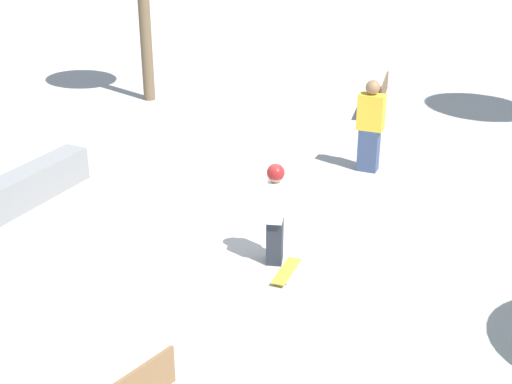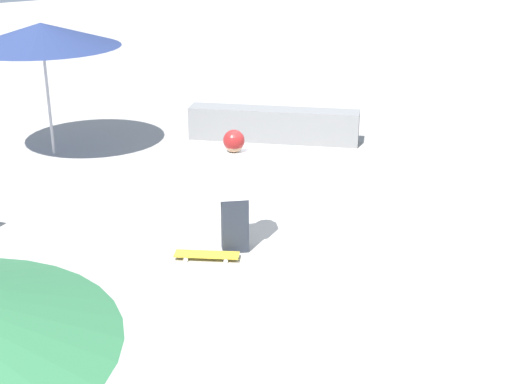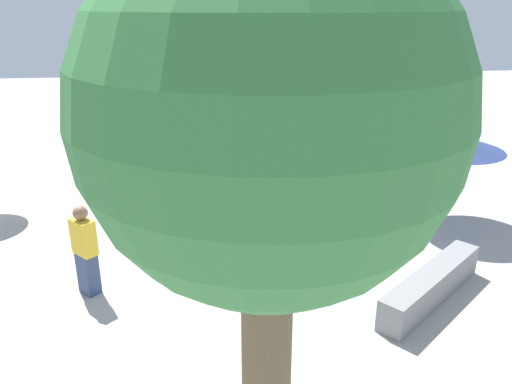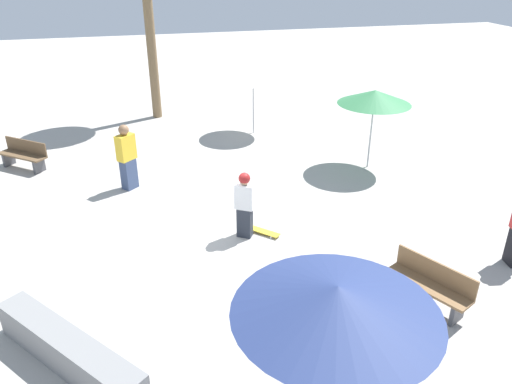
# 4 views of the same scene
# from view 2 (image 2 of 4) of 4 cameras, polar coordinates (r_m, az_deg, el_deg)

# --- Properties ---
(ground_plane) EXTENTS (60.00, 60.00, 0.00)m
(ground_plane) POSITION_cam_2_polar(r_m,az_deg,el_deg) (9.41, 4.67, -3.78)
(ground_plane) COLOR #ADA8A0
(skater_main) EXTENTS (0.48, 0.42, 1.58)m
(skater_main) POSITION_cam_2_polar(r_m,az_deg,el_deg) (8.76, -1.74, 0.40)
(skater_main) COLOR #282D38
(skater_main) RESTS_ON ground_plane
(skateboard) EXTENTS (0.70, 0.71, 0.07)m
(skateboard) POSITION_cam_2_polar(r_m,az_deg,el_deg) (8.85, -3.96, -5.03)
(skateboard) COLOR gold
(skateboard) RESTS_ON ground_plane
(concrete_ledge) EXTENTS (2.40, 2.77, 0.62)m
(concrete_ledge) POSITION_cam_2_polar(r_m,az_deg,el_deg) (13.47, 1.41, 5.40)
(concrete_ledge) COLOR gray
(concrete_ledge) RESTS_ON ground_plane
(shade_umbrella_navy) EXTENTS (2.64, 2.64, 2.31)m
(shade_umbrella_navy) POSITION_cam_2_polar(r_m,az_deg,el_deg) (12.77, -16.78, 11.95)
(shade_umbrella_navy) COLOR #B7B7BC
(shade_umbrella_navy) RESTS_ON ground_plane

